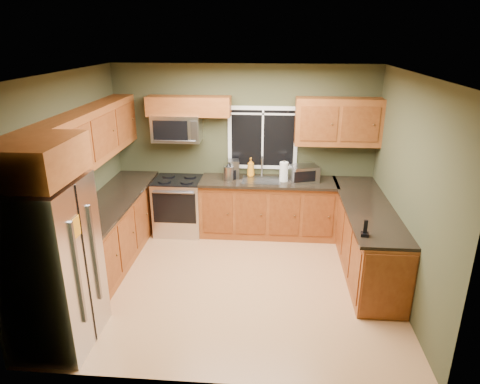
# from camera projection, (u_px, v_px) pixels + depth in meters

# --- Properties ---
(floor) EXTENTS (4.20, 4.20, 0.00)m
(floor) POSITION_uv_depth(u_px,v_px,m) (234.00, 281.00, 5.75)
(floor) COLOR #B77F50
(floor) RESTS_ON ground
(ceiling) EXTENTS (4.20, 4.20, 0.00)m
(ceiling) POSITION_uv_depth(u_px,v_px,m) (233.00, 74.00, 4.81)
(ceiling) COLOR white
(ceiling) RESTS_ON back_wall
(back_wall) EXTENTS (4.20, 0.00, 4.20)m
(back_wall) POSITION_uv_depth(u_px,v_px,m) (244.00, 150.00, 6.96)
(back_wall) COLOR #3B3E26
(back_wall) RESTS_ON ground
(front_wall) EXTENTS (4.20, 0.00, 4.20)m
(front_wall) POSITION_uv_depth(u_px,v_px,m) (214.00, 258.00, 3.60)
(front_wall) COLOR #3B3E26
(front_wall) RESTS_ON ground
(left_wall) EXTENTS (0.00, 3.60, 3.60)m
(left_wall) POSITION_uv_depth(u_px,v_px,m) (70.00, 182.00, 5.44)
(left_wall) COLOR #3B3E26
(left_wall) RESTS_ON ground
(right_wall) EXTENTS (0.00, 3.60, 3.60)m
(right_wall) POSITION_uv_depth(u_px,v_px,m) (408.00, 191.00, 5.12)
(right_wall) COLOR #3B3E26
(right_wall) RESTS_ON ground
(window) EXTENTS (1.12, 0.03, 1.02)m
(window) POSITION_uv_depth(u_px,v_px,m) (263.00, 138.00, 6.85)
(window) COLOR white
(window) RESTS_ON back_wall
(base_cabinets_left) EXTENTS (0.60, 2.65, 0.90)m
(base_cabinets_left) POSITION_uv_depth(u_px,v_px,m) (113.00, 231.00, 6.17)
(base_cabinets_left) COLOR brown
(base_cabinets_left) RESTS_ON ground
(countertop_left) EXTENTS (0.65, 2.65, 0.04)m
(countertop_left) POSITION_uv_depth(u_px,v_px,m) (111.00, 201.00, 6.01)
(countertop_left) COLOR black
(countertop_left) RESTS_ON base_cabinets_left
(base_cabinets_back) EXTENTS (2.17, 0.60, 0.90)m
(base_cabinets_back) POSITION_uv_depth(u_px,v_px,m) (268.00, 208.00, 6.96)
(base_cabinets_back) COLOR brown
(base_cabinets_back) RESTS_ON ground
(countertop_back) EXTENTS (2.17, 0.65, 0.04)m
(countertop_back) POSITION_uv_depth(u_px,v_px,m) (269.00, 182.00, 6.78)
(countertop_back) COLOR black
(countertop_back) RESTS_ON base_cabinets_back
(base_cabinets_peninsula) EXTENTS (0.60, 2.52, 0.90)m
(base_cabinets_peninsula) POSITION_uv_depth(u_px,v_px,m) (366.00, 238.00, 5.97)
(base_cabinets_peninsula) COLOR brown
(base_cabinets_peninsula) RESTS_ON ground
(countertop_peninsula) EXTENTS (0.65, 2.50, 0.04)m
(countertop_peninsula) POSITION_uv_depth(u_px,v_px,m) (367.00, 206.00, 5.81)
(countertop_peninsula) COLOR black
(countertop_peninsula) RESTS_ON base_cabinets_peninsula
(upper_cabinets_left) EXTENTS (0.33, 2.65, 0.72)m
(upper_cabinets_left) POSITION_uv_depth(u_px,v_px,m) (92.00, 135.00, 5.69)
(upper_cabinets_left) COLOR brown
(upper_cabinets_left) RESTS_ON left_wall
(upper_cabinets_back_left) EXTENTS (1.30, 0.33, 0.30)m
(upper_cabinets_back_left) POSITION_uv_depth(u_px,v_px,m) (189.00, 106.00, 6.62)
(upper_cabinets_back_left) COLOR brown
(upper_cabinets_back_left) RESTS_ON back_wall
(upper_cabinets_back_right) EXTENTS (1.30, 0.33, 0.72)m
(upper_cabinets_back_right) POSITION_uv_depth(u_px,v_px,m) (338.00, 122.00, 6.52)
(upper_cabinets_back_right) COLOR brown
(upper_cabinets_back_right) RESTS_ON back_wall
(upper_cabinet_over_fridge) EXTENTS (0.72, 0.90, 0.38)m
(upper_cabinet_over_fridge) POSITION_uv_depth(u_px,v_px,m) (33.00, 159.00, 3.96)
(upper_cabinet_over_fridge) COLOR brown
(upper_cabinet_over_fridge) RESTS_ON left_wall
(refrigerator) EXTENTS (0.74, 0.90, 1.80)m
(refrigerator) POSITION_uv_depth(u_px,v_px,m) (52.00, 266.00, 4.35)
(refrigerator) COLOR #B7B7BC
(refrigerator) RESTS_ON ground
(range) EXTENTS (0.76, 0.69, 0.94)m
(range) POSITION_uv_depth(u_px,v_px,m) (179.00, 205.00, 7.04)
(range) COLOR #B7B7BC
(range) RESTS_ON ground
(microwave) EXTENTS (0.76, 0.41, 0.42)m
(microwave) POSITION_uv_depth(u_px,v_px,m) (177.00, 128.00, 6.73)
(microwave) COLOR #B7B7BC
(microwave) RESTS_ON back_wall
(sink) EXTENTS (0.60, 0.42, 0.36)m
(sink) POSITION_uv_depth(u_px,v_px,m) (261.00, 179.00, 6.79)
(sink) COLOR slate
(sink) RESTS_ON countertop_back
(toaster_oven) EXTENTS (0.48, 0.42, 0.25)m
(toaster_oven) POSITION_uv_depth(u_px,v_px,m) (304.00, 174.00, 6.69)
(toaster_oven) COLOR #B7B7BC
(toaster_oven) RESTS_ON countertop_back
(coffee_maker) EXTENTS (0.20, 0.25, 0.29)m
(coffee_maker) POSITION_uv_depth(u_px,v_px,m) (234.00, 170.00, 6.86)
(coffee_maker) COLOR slate
(coffee_maker) RESTS_ON countertop_back
(kettle) EXTENTS (0.18, 0.18, 0.28)m
(kettle) POSITION_uv_depth(u_px,v_px,m) (228.00, 173.00, 6.74)
(kettle) COLOR #B7B7BC
(kettle) RESTS_ON countertop_back
(paper_towel_roll) EXTENTS (0.17, 0.17, 0.34)m
(paper_towel_roll) POSITION_uv_depth(u_px,v_px,m) (284.00, 172.00, 6.69)
(paper_towel_roll) COLOR white
(paper_towel_roll) RESTS_ON countertop_back
(soap_bottle_a) EXTENTS (0.14, 0.14, 0.31)m
(soap_bottle_a) POSITION_uv_depth(u_px,v_px,m) (251.00, 167.00, 6.92)
(soap_bottle_a) COLOR orange
(soap_bottle_a) RESTS_ON countertop_back
(soap_bottle_c) EXTENTS (0.15, 0.15, 0.15)m
(soap_bottle_c) POSITION_uv_depth(u_px,v_px,m) (228.00, 173.00, 6.89)
(soap_bottle_c) COLOR white
(soap_bottle_c) RESTS_ON countertop_back
(cordless_phone) EXTENTS (0.10, 0.10, 0.20)m
(cordless_phone) POSITION_uv_depth(u_px,v_px,m) (365.00, 231.00, 4.90)
(cordless_phone) COLOR black
(cordless_phone) RESTS_ON countertop_peninsula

